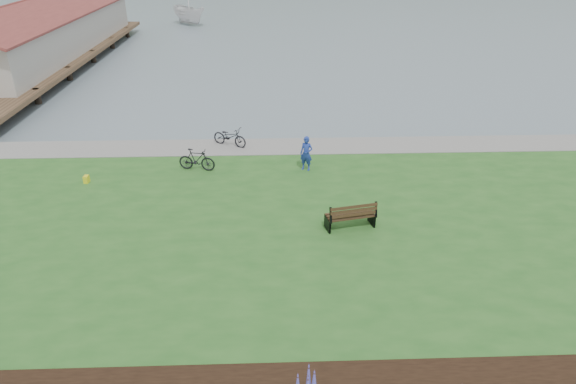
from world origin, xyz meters
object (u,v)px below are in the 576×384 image
Objects in this scene: park_bench at (351,215)px; person at (306,151)px; sailboat at (190,25)px; bicycle_a at (230,137)px.

person is (-1.26, 5.23, 0.38)m from park_bench.
park_bench is at bearing -52.50° from person.
person is 45.29m from sailboat.
sailboat is at bearing 128.09° from person.
sailboat reaches higher than person.
sailboat is at bearing 91.98° from park_bench.
park_bench is 1.02× the size of person.
park_bench is at bearing -120.54° from bicycle_a.
sailboat is (-11.10, 43.89, -1.32)m from person.
bicycle_a is at bearing 108.48° from park_bench.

